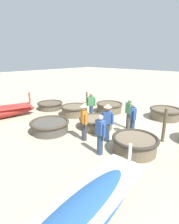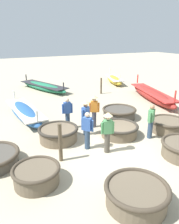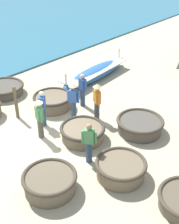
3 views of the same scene
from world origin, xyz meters
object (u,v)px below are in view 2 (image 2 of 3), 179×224
at_px(coracle_center, 168,125).
at_px(coracle_weathered, 119,113).
at_px(fisherman_hauling, 67,113).
at_px(fisherman_with_hat, 151,121).
at_px(fisherman_standing_left, 108,130).
at_px(long_boat_blue_hull, 25,112).
at_px(coracle_far_right, 119,130).
at_px(mooring_post_mid_beach, 60,143).
at_px(long_boat_white_hull, 152,95).
at_px(fisherman_crouching, 87,130).
at_px(coracle_front_left, 136,194).
at_px(fisherman_standing_right, 86,115).
at_px(long_boat_green_hull, 43,87).
at_px(coracle_nearest, 58,133).
at_px(mooring_post_inland, 101,86).
at_px(coracle_beside_post, 36,175).
at_px(fisherman_by_coracle, 94,109).
at_px(long_boat_red_hull, 114,80).

bearing_deg(coracle_center, coracle_weathered, 112.20).
bearing_deg(fisherman_hauling, fisherman_with_hat, -42.75).
distance_m(fisherman_standing_left, fisherman_hauling, 2.93).
bearing_deg(coracle_weathered, long_boat_blue_hull, 151.92).
height_order(coracle_far_right, mooring_post_mid_beach, mooring_post_mid_beach).
relative_size(long_boat_white_hull, fisherman_crouching, 3.84).
xyz_separation_m(coracle_front_left, fisherman_standing_right, (0.74, 4.66, 0.62)).
bearing_deg(long_boat_white_hull, coracle_front_left, -134.44).
xyz_separation_m(coracle_front_left, long_boat_green_hull, (1.41, 14.13, -0.04)).
height_order(fisherman_standing_right, fisherman_crouching, fisherman_standing_right).
relative_size(coracle_weathered, fisherman_standing_right, 1.14).
height_order(fisherman_with_hat, mooring_post_mid_beach, fisherman_with_hat).
xyz_separation_m(coracle_nearest, long_boat_white_hull, (8.03, 2.94, 0.06)).
relative_size(coracle_far_right, long_boat_blue_hull, 0.35).
distance_m(long_boat_white_hull, mooring_post_inland, 4.02).
distance_m(coracle_beside_post, fisherman_hauling, 4.36).
bearing_deg(long_boat_green_hull, coracle_weathered, -76.77).
relative_size(long_boat_white_hull, fisherman_by_coracle, 3.61).
bearing_deg(fisherman_crouching, fisherman_standing_right, 66.98).
xyz_separation_m(fisherman_standing_left, mooring_post_inland, (4.35, 8.05, -0.33)).
height_order(coracle_beside_post, fisherman_hauling, fisherman_hauling).
xyz_separation_m(coracle_front_left, long_boat_red_hull, (8.30, 13.82, -0.01)).
bearing_deg(coracle_nearest, fisherman_crouching, -56.15).
distance_m(coracle_front_left, fisherman_crouching, 3.47).
bearing_deg(coracle_weathered, mooring_post_inland, 70.96).
height_order(fisherman_standing_right, mooring_post_mid_beach, fisherman_standing_right).
height_order(coracle_far_right, long_boat_red_hull, long_boat_red_hull).
bearing_deg(coracle_front_left, long_boat_green_hull, 84.28).
distance_m(coracle_nearest, coracle_front_left, 4.69).
bearing_deg(coracle_far_right, long_boat_green_hull, 93.59).
distance_m(coracle_center, fisherman_crouching, 4.25).
xyz_separation_m(coracle_center, coracle_front_left, (-4.43, -3.19, 0.01)).
bearing_deg(fisherman_crouching, mooring_post_inland, 56.54).
bearing_deg(fisherman_with_hat, long_boat_green_hull, 98.95).
relative_size(coracle_nearest, fisherman_with_hat, 1.12).
bearing_deg(fisherman_by_coracle, long_boat_red_hull, 51.56).
height_order(coracle_nearest, fisherman_standing_left, fisherman_standing_left).
relative_size(coracle_beside_post, fisherman_crouching, 0.96).
height_order(long_boat_green_hull, fisherman_standing_right, fisherman_standing_right).
distance_m(fisherman_by_coracle, fisherman_standing_right, 0.99).
distance_m(fisherman_standing_right, fisherman_crouching, 1.34).
height_order(long_boat_red_hull, fisherman_standing_right, fisherman_standing_right).
relative_size(long_boat_green_hull, fisherman_standing_left, 3.41).
bearing_deg(coracle_far_right, fisherman_by_coracle, 110.71).
relative_size(coracle_front_left, long_boat_red_hull, 0.42).
height_order(fisherman_standing_left, mooring_post_inland, fisherman_standing_left).
xyz_separation_m(coracle_weathered, coracle_far_right, (-1.32, -1.93, -0.01)).
xyz_separation_m(coracle_weathered, mooring_post_inland, (1.76, 5.10, 0.32)).
xyz_separation_m(long_boat_green_hull, fisherman_with_hat, (1.75, -11.10, 0.54)).
distance_m(long_boat_blue_hull, fisherman_crouching, 5.11).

